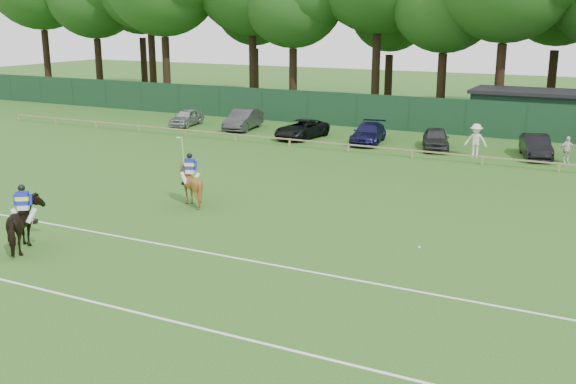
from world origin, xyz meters
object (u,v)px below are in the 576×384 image
Objects in this scene: hatch_grey at (436,139)px; suv_black at (302,129)px; sedan_grey at (243,120)px; spectator_left at (476,141)px; horse_dark at (25,225)px; utility_shed at (533,112)px; horse_chestnut at (191,185)px; polo_ball at (419,247)px; sedan_silver at (186,117)px; spectator_mid at (567,150)px; sedan_navy at (368,133)px; estate_black at (536,146)px.

suv_black is at bearing 164.90° from hatch_grey.
spectator_left is (17.11, -2.36, 0.25)m from sedan_grey.
horse_dark is 0.26× the size of utility_shed.
horse_chestnut is 0.40× the size of sedan_grey.
polo_ball is (10.54, -1.07, -0.85)m from horse_chestnut.
horse_dark is 26.13m from hatch_grey.
spectator_mid reaches higher than sedan_silver.
utility_shed is (0.15, 27.21, 1.49)m from polo_ball.
sedan_grey is 1.02× the size of sedan_navy.
sedan_silver is at bearing -177.69° from suv_black.
spectator_left is at bearing 2.31° from suv_black.
estate_black is 8.78m from utility_shed.
sedan_navy is (3.50, 24.96, -0.30)m from horse_dark.
horse_dark reaches higher than estate_black.
hatch_grey is at bearing 147.22° from spectator_left.
sedan_silver is 4.77m from sedan_grey.
horse_chestnut reaches higher than sedan_grey.
spectator_left is (7.16, -1.45, 0.34)m from sedan_navy.
sedan_navy is 10.32m from estate_black.
hatch_grey is at bearing -117.33° from utility_shed.
sedan_silver is 2.40× the size of spectator_mid.
spectator_mid is at bearing 1.98° from spectator_left.
sedan_grey reaches higher than sedan_silver.
spectator_mid reaches higher than hatch_grey.
hatch_grey is at bearing -13.05° from sedan_grey.
spectator_mid is at bearing -13.50° from sedan_grey.
suv_black is 1.02× the size of sedan_navy.
sedan_grey is at bearing 148.99° from spectator_mid.
horse_chestnut is at bearing -112.25° from utility_shed.
sedan_navy is 0.53× the size of utility_shed.
sedan_navy reaches higher than suv_black.
sedan_navy is at bearing 162.11° from hatch_grey.
spectator_left reaches higher than estate_black.
spectator_mid is 16.87× the size of polo_ball.
suv_black reaches higher than sedan_silver.
utility_shed is at bearing 35.06° from sedan_navy.
hatch_grey is 5.87m from estate_black.
hatch_grey is 7.64m from spectator_mid.
suv_black is 4.65m from sedan_navy.
polo_ball is at bearing 173.93° from horse_dark.
sedan_grey is at bearing -3.63° from sedan_silver.
sedan_navy is 12.50m from utility_shed.
suv_black is (-1.14, 24.60, -0.32)m from horse_dark.
horse_chestnut is 18.32m from spectator_left.
polo_ball is (23.52, -19.11, -0.57)m from sedan_silver.
hatch_grey reaches higher than sedan_navy.
spectator_mid is (26.76, -1.34, 0.14)m from sedan_silver.
sedan_navy reaches higher than polo_ball.
estate_black is at bearing 85.37° from polo_ball.
sedan_silver is 10.11m from suv_black.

